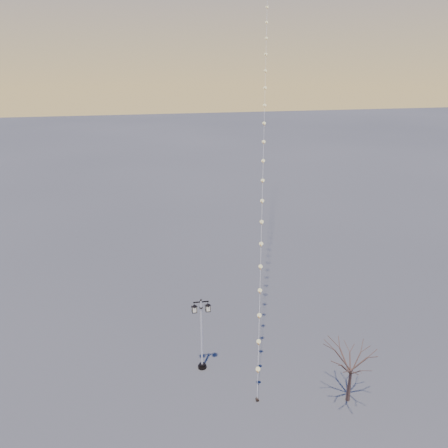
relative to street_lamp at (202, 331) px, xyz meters
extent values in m
plane|color=#424343|center=(2.32, -3.22, -2.75)|extent=(300.00, 300.00, 0.00)
cylinder|color=black|center=(0.00, 0.00, -2.68)|extent=(0.55, 0.55, 0.16)
cylinder|color=black|center=(0.00, 0.00, -2.53)|extent=(0.39, 0.39, 0.14)
cylinder|color=silver|center=(0.00, 0.00, -0.14)|extent=(0.13, 0.13, 4.64)
cylinder|color=black|center=(0.00, 0.00, 1.64)|extent=(0.20, 0.20, 0.06)
cube|color=black|center=(0.00, 0.00, 2.03)|extent=(0.94, 0.11, 0.06)
sphere|color=black|center=(0.00, 0.00, 2.15)|extent=(0.14, 0.14, 0.14)
pyramid|color=black|center=(-0.41, 0.02, 1.89)|extent=(0.43, 0.43, 0.14)
cube|color=beige|center=(-0.41, 0.02, 1.58)|extent=(0.26, 0.26, 0.34)
cube|color=black|center=(-0.41, 0.02, 1.39)|extent=(0.30, 0.30, 0.04)
pyramid|color=black|center=(0.41, -0.02, 1.89)|extent=(0.43, 0.43, 0.14)
cube|color=beige|center=(0.41, -0.02, 1.58)|extent=(0.26, 0.26, 0.34)
cube|color=black|center=(0.41, -0.02, 1.39)|extent=(0.30, 0.30, 0.04)
cone|color=#453128|center=(7.77, -4.62, -1.68)|extent=(0.25, 0.25, 2.15)
cylinder|color=black|center=(2.62, -3.61, -2.66)|extent=(0.18, 0.18, 0.18)
cylinder|color=black|center=(2.62, -3.61, -2.64)|extent=(0.03, 0.03, 0.22)
cone|color=orange|center=(7.80, 13.65, 15.61)|extent=(0.07, 0.07, 0.25)
cylinder|color=white|center=(2.62, -3.61, -2.22)|extent=(0.01, 0.01, 0.72)
camera|label=1|loc=(-3.61, -23.73, 15.77)|focal=36.15mm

